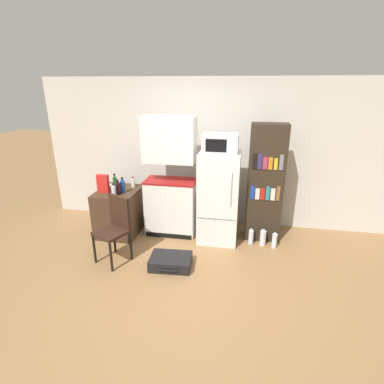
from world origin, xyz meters
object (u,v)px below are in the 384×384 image
object	(u,v)px
bottle_clear_short	(114,191)
water_bottle_front	(251,236)
kitchen_hutch	(171,182)
bottle_wine_dark	(118,188)
bottle_milk_white	(133,183)
refrigerator	(219,197)
bowl	(108,186)
suitcase_large_flat	(171,261)
bookshelf	(265,184)
side_table	(120,211)
water_bottle_middle	(263,237)
bottle_blue_soda	(123,186)
water_bottle_back	(274,240)
chair	(116,224)
microwave	(220,143)
cereal_box	(103,184)
bottle_green_tall	(115,183)

from	to	relation	value
bottle_clear_short	water_bottle_front	bearing A→B (deg)	6.73
kitchen_hutch	bottle_wine_dark	bearing A→B (deg)	-156.76
bottle_milk_white	refrigerator	bearing A→B (deg)	-5.36
bowl	suitcase_large_flat	size ratio (longest dim) A/B	0.25
bookshelf	bowl	distance (m)	2.65
kitchen_hutch	bottle_wine_dark	distance (m)	0.85
side_table	suitcase_large_flat	bearing A→B (deg)	-38.02
side_table	suitcase_large_flat	distance (m)	1.45
refrigerator	water_bottle_middle	xyz separation A→B (m)	(0.74, -0.10, -0.60)
kitchen_hutch	bottle_blue_soda	bearing A→B (deg)	-162.06
bowl	water_bottle_back	xyz separation A→B (m)	(2.84, -0.20, -0.66)
chair	suitcase_large_flat	bearing A→B (deg)	21.12
water_bottle_middle	bottle_blue_soda	bearing A→B (deg)	-178.56
microwave	water_bottle_middle	distance (m)	1.65
microwave	suitcase_large_flat	distance (m)	1.89
bowl	suitcase_large_flat	xyz separation A→B (m)	(1.36, -1.00, -0.71)
cereal_box	water_bottle_back	world-z (taller)	cereal_box
refrigerator	cereal_box	distance (m)	1.89
microwave	bottle_wine_dark	size ratio (longest dim) A/B	2.12
bottle_green_tall	bottle_clear_short	xyz separation A→B (m)	(0.09, -0.26, -0.03)
bookshelf	water_bottle_middle	xyz separation A→B (m)	(0.02, -0.26, -0.81)
suitcase_large_flat	bookshelf	bearing A→B (deg)	37.03
kitchen_hutch	bottle_blue_soda	size ratio (longest dim) A/B	7.68
water_bottle_back	bottle_clear_short	bearing A→B (deg)	-175.40
side_table	cereal_box	size ratio (longest dim) A/B	2.61
chair	water_bottle_middle	xyz separation A→B (m)	(2.12, 0.79, -0.43)
kitchen_hutch	water_bottle_back	size ratio (longest dim) A/B	6.62
refrigerator	bowl	bearing A→B (deg)	178.43
microwave	bottle_clear_short	bearing A→B (deg)	-167.93
refrigerator	chair	xyz separation A→B (m)	(-1.38, -0.89, -0.17)
bookshelf	refrigerator	bearing A→B (deg)	-167.43
bowl	water_bottle_back	world-z (taller)	bowl
bottle_clear_short	water_bottle_back	world-z (taller)	bottle_clear_short
water_bottle_middle	water_bottle_back	bearing A→B (deg)	-13.88
kitchen_hutch	suitcase_large_flat	distance (m)	1.36
bottle_clear_short	chair	distance (m)	0.66
bottle_blue_soda	chair	bearing A→B (deg)	-76.57
bottle_green_tall	water_bottle_middle	size ratio (longest dim) A/B	0.91
microwave	bottle_milk_white	xyz separation A→B (m)	(-1.49, 0.14, -0.76)
microwave	bottle_blue_soda	bearing A→B (deg)	-174.22
bottle_wine_dark	microwave	bearing A→B (deg)	8.99
bottle_clear_short	bowl	distance (m)	0.51
bottle_green_tall	cereal_box	distance (m)	0.20
refrigerator	bookshelf	distance (m)	0.77
bowl	water_bottle_front	xyz separation A→B (m)	(2.48, -0.15, -0.66)
refrigerator	bookshelf	world-z (taller)	bookshelf
bottle_clear_short	chair	size ratio (longest dim) A/B	0.22
bottle_green_tall	bottle_wine_dark	bearing A→B (deg)	-53.44
kitchen_hutch	chair	world-z (taller)	kitchen_hutch
bottle_green_tall	cereal_box	xyz separation A→B (m)	(-0.15, -0.13, 0.03)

